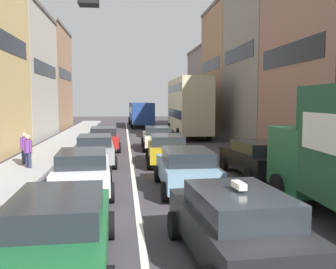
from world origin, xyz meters
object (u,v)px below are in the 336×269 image
object	(u,v)px
wagon_left_lane_second	(83,170)
bus_far_queue_secondary	(141,112)
bus_mid_queue_primary	(188,105)
sedan_right_lane_behind_truck	(257,158)
pedestrian_mid_sidewalk	(28,150)
sedan_left_lane_front	(59,229)
hatchback_centre_lane_third	(167,149)
coupe_centre_lane_fourth	(158,137)
sedan_left_lane_fourth	(104,138)
taxi_centre_lane_front	(235,224)
sedan_centre_lane_second	(187,168)
sedan_left_lane_third	(95,149)
pedestrian_near_kerb	(24,147)

from	to	relation	value
wagon_left_lane_second	bus_far_queue_secondary	world-z (taller)	bus_far_queue_secondary
bus_mid_queue_primary	sedan_right_lane_behind_truck	bearing A→B (deg)	-179.25
sedan_right_lane_behind_truck	pedestrian_mid_sidewalk	distance (m)	10.20
sedan_left_lane_front	hatchback_centre_lane_third	size ratio (longest dim) A/B	0.99
coupe_centre_lane_fourth	sedan_left_lane_fourth	bearing A→B (deg)	93.62
taxi_centre_lane_front	bus_far_queue_secondary	xyz separation A→B (m)	(-0.02, 39.49, 0.96)
pedestrian_mid_sidewalk	sedan_left_lane_fourth	bearing A→B (deg)	-157.41
taxi_centre_lane_front	sedan_centre_lane_second	xyz separation A→B (m)	(0.06, 6.06, -0.00)
wagon_left_lane_second	pedestrian_mid_sidewalk	distance (m)	5.40
sedan_centre_lane_second	coupe_centre_lane_fourth	xyz separation A→B (m)	(0.01, 11.46, 0.00)
taxi_centre_lane_front	sedan_left_lane_front	distance (m)	3.38
sedan_left_lane_fourth	bus_far_queue_secondary	xyz separation A→B (m)	(3.40, 22.10, 0.96)
pedestrian_mid_sidewalk	sedan_left_lane_third	bearing A→B (deg)	159.67
bus_mid_queue_primary	pedestrian_mid_sidewalk	world-z (taller)	bus_mid_queue_primary
sedan_left_lane_front	sedan_right_lane_behind_truck	world-z (taller)	same
taxi_centre_lane_front	coupe_centre_lane_fourth	world-z (taller)	taxi_centre_lane_front
pedestrian_near_kerb	pedestrian_mid_sidewalk	bearing A→B (deg)	139.71
sedan_left_lane_fourth	sedan_centre_lane_second	bearing A→B (deg)	-165.27
hatchback_centre_lane_third	coupe_centre_lane_fourth	bearing A→B (deg)	1.86
sedan_centre_lane_second	sedan_left_lane_third	bearing A→B (deg)	32.60
hatchback_centre_lane_third	pedestrian_mid_sidewalk	xyz separation A→B (m)	(-6.47, -0.98, 0.15)
bus_far_queue_secondary	pedestrian_mid_sidewalk	size ratio (longest dim) A/B	6.35
sedan_left_lane_front	pedestrian_near_kerb	world-z (taller)	pedestrian_near_kerb
wagon_left_lane_second	hatchback_centre_lane_third	size ratio (longest dim) A/B	1.00
sedan_left_lane_front	bus_mid_queue_primary	xyz separation A→B (m)	(6.90, 25.73, 2.03)
coupe_centre_lane_fourth	sedan_right_lane_behind_truck	world-z (taller)	same
coupe_centre_lane_fourth	bus_far_queue_secondary	xyz separation A→B (m)	(-0.08, 21.96, 0.96)
wagon_left_lane_second	bus_mid_queue_primary	world-z (taller)	bus_mid_queue_primary
wagon_left_lane_second	sedan_left_lane_third	size ratio (longest dim) A/B	1.00
bus_far_queue_secondary	pedestrian_mid_sidewalk	world-z (taller)	bus_far_queue_secondary
sedan_centre_lane_second	sedan_left_lane_third	size ratio (longest dim) A/B	0.98
sedan_left_lane_third	bus_far_queue_secondary	bearing A→B (deg)	-10.60
sedan_left_lane_third	pedestrian_mid_sidewalk	distance (m)	3.15
sedan_left_lane_front	pedestrian_mid_sidewalk	size ratio (longest dim) A/B	2.62
bus_mid_queue_primary	pedestrian_mid_sidewalk	distance (m)	18.27
wagon_left_lane_second	pedestrian_mid_sidewalk	size ratio (longest dim) A/B	2.65
wagon_left_lane_second	bus_mid_queue_primary	distance (m)	21.06
taxi_centre_lane_front	sedan_right_lane_behind_truck	bearing A→B (deg)	-26.23
taxi_centre_lane_front	sedan_left_lane_third	size ratio (longest dim) A/B	1.00
sedan_left_lane_fourth	sedan_right_lane_behind_truck	bearing A→B (deg)	-145.69
sedan_left_lane_fourth	bus_far_queue_secondary	world-z (taller)	bus_far_queue_secondary
bus_far_queue_secondary	coupe_centre_lane_fourth	bearing A→B (deg)	179.28
sedan_centre_lane_second	hatchback_centre_lane_third	xyz separation A→B (m)	(-0.06, 5.56, 0.00)
hatchback_centre_lane_third	bus_mid_queue_primary	world-z (taller)	bus_mid_queue_primary
bus_mid_queue_primary	pedestrian_near_kerb	xyz separation A→B (m)	(-10.45, -14.04, -1.88)
sedan_centre_lane_second	bus_far_queue_secondary	bearing A→B (deg)	0.64
sedan_centre_lane_second	pedestrian_near_kerb	xyz separation A→B (m)	(-6.98, 5.71, 0.15)
taxi_centre_lane_front	pedestrian_mid_sidewalk	bearing A→B (deg)	27.75
sedan_left_lane_fourth	pedestrian_near_kerb	xyz separation A→B (m)	(-3.51, -5.61, 0.15)
sedan_centre_lane_second	bus_far_queue_secondary	distance (m)	33.43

